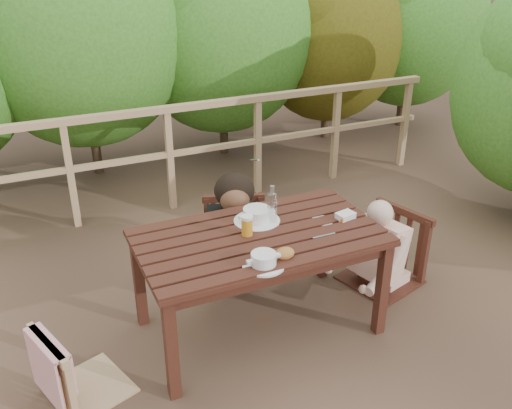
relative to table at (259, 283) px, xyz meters
name	(u,v)px	position (x,y,z in m)	size (l,w,h in m)	color
ground	(259,326)	(0.00, 0.00, -0.35)	(60.00, 60.00, 0.00)	brown
table	(259,283)	(0.00, 0.00, 0.00)	(1.52, 0.86, 0.70)	#341810
chair_left	(80,330)	(-1.14, -0.12, 0.08)	(0.43, 0.43, 0.87)	tan
chair_far	(235,211)	(0.15, 0.77, 0.15)	(0.50, 0.50, 1.00)	#341810
chair_right	(386,221)	(1.07, 0.12, 0.16)	(0.51, 0.51, 1.03)	#341810
woman	(233,191)	(0.15, 0.79, 0.31)	(0.53, 0.65, 1.32)	black
diner_right	(391,212)	(1.10, 0.12, 0.23)	(0.47, 0.58, 1.17)	beige
railing	(170,159)	(0.00, 2.00, 0.15)	(5.60, 0.10, 1.01)	tan
soup_near	(264,260)	(-0.12, -0.33, 0.39)	(0.25, 0.25, 0.08)	white
soup_far	(257,216)	(0.06, 0.17, 0.40)	(0.30, 0.30, 0.10)	silver
bread_roll	(285,253)	(0.02, -0.30, 0.39)	(0.12, 0.09, 0.07)	#A15B2B
beer_glass	(247,226)	(-0.07, 0.02, 0.42)	(0.07, 0.07, 0.14)	gold
bottle	(272,205)	(0.14, 0.12, 0.48)	(0.06, 0.06, 0.27)	white
butter_tub	(345,216)	(0.61, -0.04, 0.38)	(0.12, 0.09, 0.05)	white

